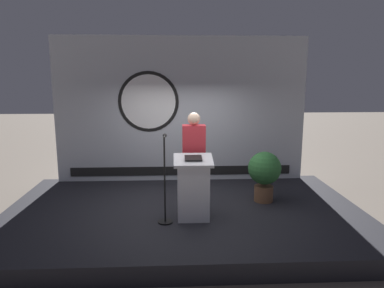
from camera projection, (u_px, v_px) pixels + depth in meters
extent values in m
plane|color=#6B6056|center=(184.00, 223.00, 6.53)|extent=(40.00, 40.00, 0.00)
cube|color=black|center=(184.00, 216.00, 6.50)|extent=(6.40, 4.00, 0.30)
cube|color=#B2B7C1|center=(181.00, 110.00, 7.99)|extent=(5.59, 0.10, 3.22)
cylinder|color=black|center=(149.00, 102.00, 7.86)|extent=(1.34, 0.02, 1.34)
cylinder|color=white|center=(149.00, 102.00, 7.86)|extent=(1.20, 0.02, 1.20)
cube|color=black|center=(182.00, 171.00, 8.19)|extent=(5.03, 0.02, 0.20)
cube|color=silver|center=(193.00, 191.00, 5.91)|extent=(0.52, 0.40, 0.97)
cube|color=silver|center=(193.00, 160.00, 5.82)|extent=(0.64, 0.50, 0.15)
cube|color=black|center=(193.00, 158.00, 5.79)|extent=(0.28, 0.20, 0.06)
cylinder|color=black|center=(194.00, 185.00, 6.39)|extent=(0.26, 0.26, 0.87)
cube|color=red|center=(194.00, 143.00, 6.25)|extent=(0.40, 0.24, 0.65)
sphere|color=beige|center=(194.00, 119.00, 6.17)|extent=(0.22, 0.22, 0.22)
cylinder|color=black|center=(165.00, 222.00, 5.83)|extent=(0.24, 0.24, 0.02)
cylinder|color=black|center=(165.00, 181.00, 5.70)|extent=(0.03, 0.03, 1.43)
cylinder|color=black|center=(164.00, 138.00, 5.78)|extent=(0.02, 0.42, 0.02)
sphere|color=#262626|center=(165.00, 135.00, 5.98)|extent=(0.07, 0.07, 0.07)
cylinder|color=brown|center=(264.00, 193.00, 6.82)|extent=(0.36, 0.36, 0.30)
sphere|color=#2D6B33|center=(265.00, 168.00, 6.72)|extent=(0.62, 0.62, 0.62)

